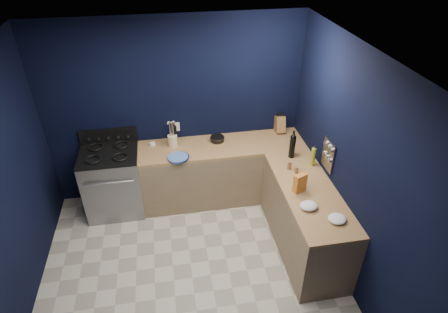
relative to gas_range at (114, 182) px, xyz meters
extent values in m
cube|color=beige|center=(0.93, -1.42, -0.47)|extent=(3.50, 3.50, 0.02)
cube|color=silver|center=(0.93, -1.42, 2.15)|extent=(3.50, 3.50, 0.02)
cube|color=black|center=(0.93, 0.34, 0.84)|extent=(3.50, 0.02, 2.60)
cube|color=black|center=(2.69, -1.42, 0.84)|extent=(0.02, 3.50, 2.60)
cube|color=#836C4F|center=(1.53, 0.02, -0.03)|extent=(2.30, 0.63, 0.86)
cube|color=brown|center=(1.53, 0.02, 0.42)|extent=(2.30, 0.63, 0.04)
cube|color=#836C4F|center=(2.37, -1.13, -0.03)|extent=(0.63, 1.67, 0.86)
cube|color=brown|center=(2.37, -1.13, 0.42)|extent=(0.63, 1.67, 0.04)
cube|color=gray|center=(0.00, 0.00, 0.00)|extent=(0.76, 0.66, 0.92)
cube|color=black|center=(0.00, -0.32, -0.01)|extent=(0.59, 0.02, 0.42)
cube|color=black|center=(0.00, 0.00, 0.48)|extent=(0.76, 0.66, 0.03)
cube|color=black|center=(0.00, 0.30, 0.58)|extent=(0.76, 0.06, 0.20)
cube|color=gray|center=(2.67, -0.87, 0.72)|extent=(0.02, 0.28, 0.38)
cube|color=white|center=(0.93, 0.32, 0.62)|extent=(0.09, 0.02, 0.13)
cylinder|color=teal|center=(0.90, -0.22, 0.46)|extent=(0.28, 0.28, 0.03)
cylinder|color=white|center=(0.58, 0.18, 0.46)|extent=(0.08, 0.08, 0.03)
cylinder|color=beige|center=(0.86, 0.11, 0.52)|extent=(0.14, 0.14, 0.16)
cylinder|color=black|center=(0.89, 0.16, 0.58)|extent=(0.07, 0.07, 0.27)
cylinder|color=black|center=(1.48, 0.13, 0.48)|extent=(0.25, 0.25, 0.07)
cube|color=brown|center=(2.42, 0.26, 0.56)|extent=(0.14, 0.28, 0.29)
cylinder|color=black|center=(2.38, -0.43, 0.60)|extent=(0.09, 0.09, 0.31)
cylinder|color=#96A124|center=(2.58, -0.66, 0.56)|extent=(0.07, 0.07, 0.25)
cylinder|color=olive|center=(2.26, -0.69, 0.49)|extent=(0.05, 0.05, 0.11)
cylinder|color=olive|center=(2.32, -0.79, 0.48)|extent=(0.06, 0.06, 0.09)
cube|color=#A7263D|center=(2.24, -1.12, 0.55)|extent=(0.17, 0.13, 0.23)
ellipsoid|color=white|center=(2.24, -1.43, 0.47)|extent=(0.20, 0.17, 0.07)
ellipsoid|color=white|center=(2.46, -1.67, 0.47)|extent=(0.22, 0.20, 0.06)
camera|label=1|loc=(0.81, -4.29, 3.15)|focal=29.76mm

